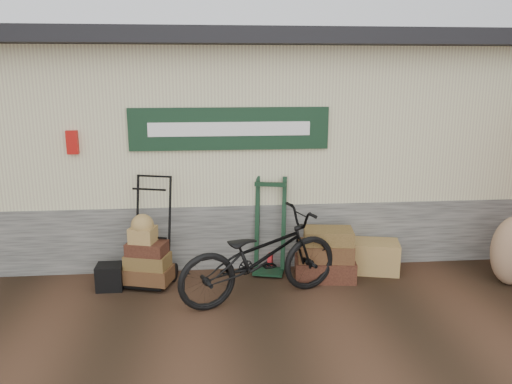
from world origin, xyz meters
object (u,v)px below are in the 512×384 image
Objects in this scene: black_trunk at (110,277)px; bicycle at (260,252)px; suitcase_stack at (325,253)px; green_barrow at (270,226)px; porter_trolley at (151,230)px; wicker_hamper at (374,256)px.

bicycle reaches higher than black_trunk.
black_trunk is 0.16× the size of bicycle.
suitcase_stack is at bearing -80.09° from bicycle.
green_barrow is at bearing 156.26° from suitcase_stack.
bicycle is (1.33, -0.64, -0.11)m from porter_trolley.
black_trunk is at bearing -175.89° from wicker_hamper.
black_trunk is (-0.51, -0.19, -0.54)m from porter_trolley.
wicker_hamper is 1.82m from bicycle.
green_barrow is (1.56, 0.20, -0.05)m from porter_trolley.
suitcase_stack reaches higher than black_trunk.
green_barrow reaches higher than black_trunk.
porter_trolley reaches higher than wicker_hamper.
wicker_hamper is 0.32× the size of bicycle.
bicycle is (1.85, -0.45, 0.43)m from black_trunk.
green_barrow is at bearing 174.44° from wicker_hamper.
suitcase_stack is (0.70, -0.31, -0.31)m from green_barrow.
porter_trolley reaches higher than suitcase_stack.
suitcase_stack reaches higher than wicker_hamper.
wicker_hamper is 3.50m from black_trunk.
bicycle is at bearing -89.97° from green_barrow.
green_barrow reaches higher than wicker_hamper.
wicker_hamper is (0.72, 0.17, -0.13)m from suitcase_stack.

